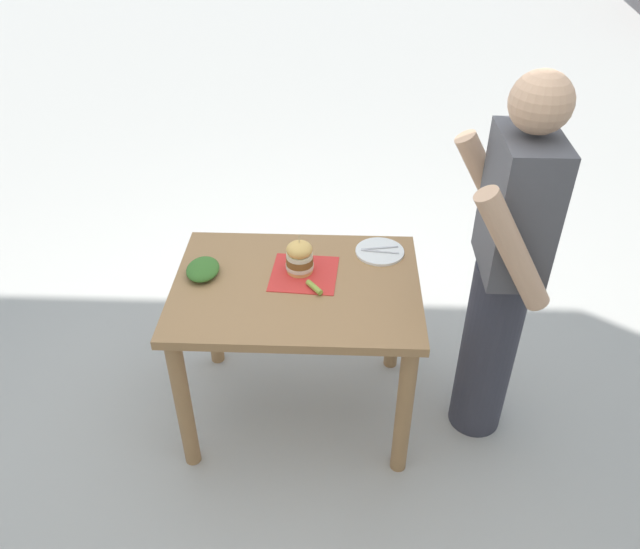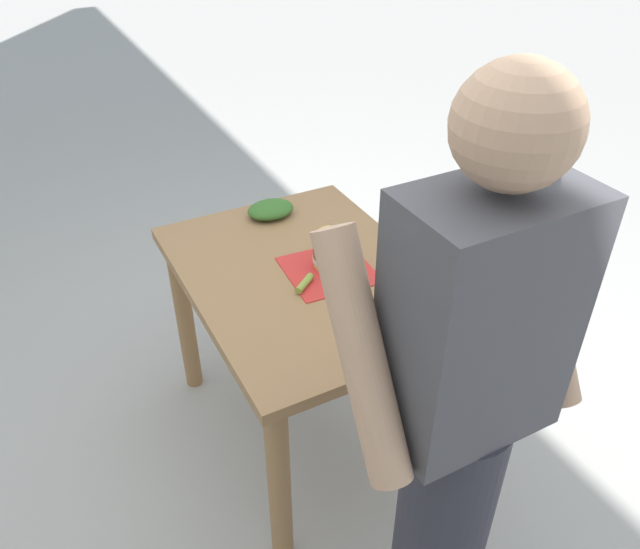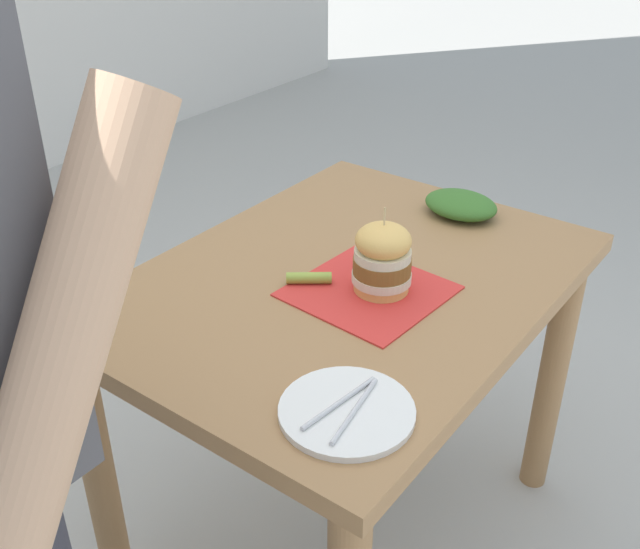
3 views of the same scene
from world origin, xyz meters
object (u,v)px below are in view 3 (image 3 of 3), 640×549
sandwich (382,258)px  side_plate_with_forks (347,411)px  patio_table (347,330)px  side_salad (461,205)px  pickle_spear (309,278)px

sandwich → side_plate_with_forks: size_ratio=0.83×
patio_table → side_salad: (-0.05, -0.40, 0.16)m
sandwich → side_salad: size_ratio=1.01×
side_salad → pickle_spear: bearing=78.9°
pickle_spear → side_plate_with_forks: size_ratio=0.42×
side_plate_with_forks → side_salad: side_salad is taller
sandwich → side_salad: sandwich is taller
pickle_spear → side_salad: size_ratio=0.52×
patio_table → sandwich: sandwich is taller
pickle_spear → side_salad: (-0.09, -0.48, 0.01)m
side_plate_with_forks → side_salad: bearing=-75.5°
pickle_spear → side_salad: 0.49m
side_salad → side_plate_with_forks: bearing=104.5°
pickle_spear → side_salad: side_salad is taller
sandwich → side_plate_with_forks: bearing=114.5°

